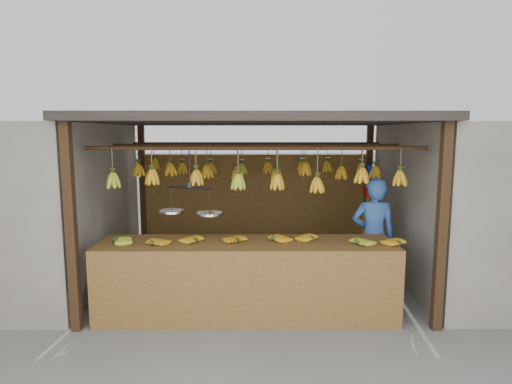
{
  "coord_description": "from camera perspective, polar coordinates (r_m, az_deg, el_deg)",
  "views": [
    {
      "loc": [
        -0.02,
        -6.01,
        2.18
      ],
      "look_at": [
        0.0,
        0.3,
        1.3
      ],
      "focal_mm": 30.0,
      "sensor_mm": 36.0,
      "label": 1
    }
  ],
  "objects": [
    {
      "name": "hanging_bananas",
      "position": [
        6.03,
        0.06,
        2.64
      ],
      "size": [
        3.58,
        2.26,
        0.39
      ],
      "color": "#92A523",
      "rests_on": "ground"
    },
    {
      "name": "vendor",
      "position": [
        5.96,
        15.38,
        -5.78
      ],
      "size": [
        0.61,
        0.43,
        1.59
      ],
      "primitive_type": "imported",
      "rotation": [
        0.0,
        0.0,
        3.06
      ],
      "color": "#3359A5",
      "rests_on": "ground"
    },
    {
      "name": "ground",
      "position": [
        6.39,
        0.01,
        -12.0
      ],
      "size": [
        80.0,
        80.0,
        0.0
      ],
      "primitive_type": "plane",
      "color": "#5B5B57"
    },
    {
      "name": "balance_scale",
      "position": [
        5.15,
        -8.76,
        -2.31
      ],
      "size": [
        0.76,
        0.44,
        0.78
      ],
      "color": "black",
      "rests_on": "ground"
    },
    {
      "name": "neighbor_left",
      "position": [
        7.07,
        -30.61,
        -1.56
      ],
      "size": [
        3.0,
        3.0,
        2.3
      ],
      "primitive_type": "cube",
      "color": "slate",
      "rests_on": "ground"
    },
    {
      "name": "neighbor_right",
      "position": [
        7.09,
        30.52,
        -1.52
      ],
      "size": [
        3.0,
        3.0,
        2.3
      ],
      "primitive_type": "cube",
      "color": "slate",
      "rests_on": "ground"
    },
    {
      "name": "bag_bundles",
      "position": [
        7.71,
        14.55,
        -1.03
      ],
      "size": [
        0.08,
        0.26,
        1.24
      ],
      "color": "#1426BF",
      "rests_on": "ground"
    },
    {
      "name": "counter",
      "position": [
        5.0,
        -1.2,
        -9.18
      ],
      "size": [
        3.63,
        0.79,
        0.96
      ],
      "color": "brown",
      "rests_on": "ground"
    },
    {
      "name": "stall",
      "position": [
        6.34,
        -0.0,
        6.05
      ],
      "size": [
        4.3,
        3.3,
        2.4
      ],
      "color": "black",
      "rests_on": "ground"
    }
  ]
}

